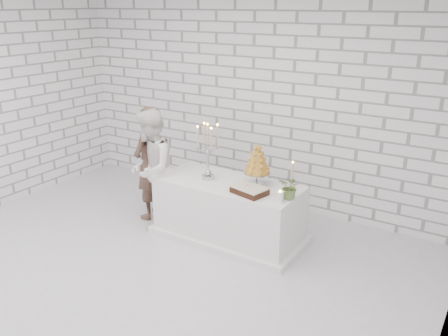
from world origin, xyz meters
The scene contains 11 objects.
ground centered at (0.00, 0.00, 0.00)m, with size 6.00×5.00×0.01m, color silver.
wall_back centered at (0.00, 2.50, 1.50)m, with size 6.00×0.01×3.00m, color white.
cake_table centered at (0.39, 1.23, 0.38)m, with size 1.80×0.80×0.75m, color white.
groom centered at (-0.87, 1.20, 0.78)m, with size 0.57×0.37×1.56m, color #3D2A21.
bride centered at (-0.68, 1.01, 0.79)m, with size 0.77×0.60×1.58m, color white.
candelabra centered at (0.10, 1.20, 1.11)m, with size 0.29×0.29×0.72m, color #A8A7B2, non-canonical shape.
croquembouche centered at (0.71, 1.34, 1.01)m, with size 0.33×0.33×0.52m, color #A47121, non-canonical shape.
chocolate_cake centered at (0.78, 1.05, 0.79)m, with size 0.38×0.27×0.08m, color black.
pillar_candle centered at (1.18, 1.03, 0.81)m, with size 0.08×0.08×0.12m, color white.
extra_taper centered at (1.12, 1.46, 0.91)m, with size 0.06×0.06×0.32m, color #C3AE88.
flowers centered at (1.24, 1.16, 0.89)m, with size 0.25×0.22×0.28m, color #41652D.
Camera 1 is at (3.24, -3.39, 2.85)m, focal length 37.99 mm.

